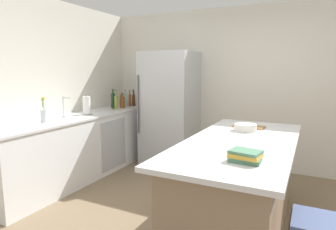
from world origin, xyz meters
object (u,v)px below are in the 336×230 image
at_px(refrigerator, 170,109).
at_px(vinegar_bottle, 130,100).
at_px(hot_sauce_bottle, 121,102).
at_px(kitchen_island, 239,186).
at_px(olive_oil_bottle, 116,102).
at_px(flower_vase, 44,114).
at_px(sink_faucet, 64,106).
at_px(wine_bottle, 113,101).
at_px(cutting_board, 249,126).
at_px(gin_bottle, 125,100).
at_px(paper_towel_roll, 87,106).
at_px(whiskey_bottle, 123,102).
at_px(syrup_bottle, 134,99).
at_px(cookbook_stack, 245,156).
at_px(mixing_bowl, 245,127).

relative_size(refrigerator, vinegar_bottle, 6.50).
xyz_separation_m(refrigerator, hot_sauce_bottle, (-0.92, -0.11, 0.08)).
xyz_separation_m(kitchen_island, olive_oil_bottle, (-2.38, 1.24, 0.59)).
bearing_deg(flower_vase, sink_faucet, 97.36).
distance_m(wine_bottle, cutting_board, 2.54).
relative_size(kitchen_island, olive_oil_bottle, 6.73).
relative_size(flower_vase, hot_sauce_bottle, 1.44).
distance_m(sink_faucet, gin_bottle, 1.40).
distance_m(paper_towel_roll, vinegar_bottle, 1.16).
bearing_deg(gin_bottle, sink_faucet, -92.42).
height_order(refrigerator, gin_bottle, refrigerator).
bearing_deg(vinegar_bottle, paper_towel_roll, -89.67).
xyz_separation_m(flower_vase, wine_bottle, (-0.05, 1.51, 0.03)).
distance_m(sink_faucet, wine_bottle, 1.12).
relative_size(whiskey_bottle, olive_oil_bottle, 0.82).
relative_size(syrup_bottle, olive_oil_bottle, 0.90).
xyz_separation_m(kitchen_island, cookbook_stack, (0.18, -0.65, 0.50)).
bearing_deg(mixing_bowl, wine_bottle, 160.62).
bearing_deg(hot_sauce_bottle, vinegar_bottle, 72.12).
height_order(hot_sauce_bottle, wine_bottle, wine_bottle).
distance_m(gin_bottle, cutting_board, 2.57).
xyz_separation_m(mixing_bowl, cutting_board, (-0.01, 0.22, -0.03)).
height_order(refrigerator, paper_towel_roll, refrigerator).
xyz_separation_m(kitchen_island, wine_bottle, (-2.52, 1.33, 0.60)).
height_order(refrigerator, flower_vase, refrigerator).
relative_size(kitchen_island, sink_faucet, 7.41).
xyz_separation_m(sink_faucet, gin_bottle, (0.06, 1.39, -0.04)).
distance_m(flower_vase, paper_towel_roll, 0.75).
distance_m(refrigerator, mixing_bowl, 1.92).
xyz_separation_m(olive_oil_bottle, cutting_board, (2.32, -0.55, -0.12)).
xyz_separation_m(flower_vase, vinegar_bottle, (0.03, 1.90, 0.01)).
bearing_deg(paper_towel_roll, hot_sauce_bottle, 94.00).
relative_size(sink_faucet, flower_vase, 0.92).
bearing_deg(cookbook_stack, syrup_bottle, 136.52).
bearing_deg(gin_bottle, wine_bottle, -102.72).
distance_m(gin_bottle, olive_oil_bottle, 0.38).
bearing_deg(sink_faucet, vinegar_bottle, 86.84).
xyz_separation_m(paper_towel_roll, cookbook_stack, (2.60, -1.21, -0.10)).
xyz_separation_m(vinegar_bottle, whiskey_bottle, (0.04, -0.29, -0.01)).
bearing_deg(syrup_bottle, whiskey_bottle, -87.29).
height_order(kitchen_island, wine_bottle, wine_bottle).
distance_m(syrup_bottle, vinegar_bottle, 0.09).
xyz_separation_m(kitchen_island, whiskey_bottle, (-2.39, 1.43, 0.57)).
xyz_separation_m(paper_towel_roll, gin_bottle, (-0.03, 1.04, -0.01)).
bearing_deg(cookbook_stack, olive_oil_bottle, 143.69).
xyz_separation_m(gin_bottle, cookbook_stack, (2.63, -2.25, -0.08)).
height_order(whiskey_bottle, olive_oil_bottle, olive_oil_bottle).
height_order(gin_bottle, wine_bottle, wine_bottle).
xyz_separation_m(vinegar_bottle, gin_bottle, (-0.02, -0.11, 0.00)).
bearing_deg(sink_faucet, mixing_bowl, 5.83).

